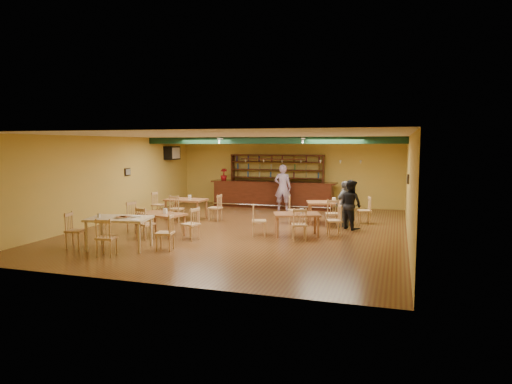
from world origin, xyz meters
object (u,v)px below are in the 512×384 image
(dining_table_a, at_px, (186,209))
(dining_table_d, at_px, (297,225))
(bar_counter, at_px, (273,194))
(patron_bar, at_px, (283,188))
(dining_table_c, at_px, (162,224))
(patron_right_a, at_px, (351,204))
(dining_table_b, at_px, (329,213))
(near_table, at_px, (120,233))

(dining_table_a, relative_size, dining_table_d, 1.07)
(bar_counter, relative_size, dining_table_a, 3.77)
(dining_table_d, bearing_deg, patron_bar, 90.35)
(dining_table_c, distance_m, patron_bar, 6.49)
(dining_table_c, height_order, patron_right_a, patron_right_a)
(dining_table_a, distance_m, dining_table_c, 3.16)
(dining_table_a, bearing_deg, dining_table_c, -74.38)
(bar_counter, xyz_separation_m, dining_table_a, (-2.26, -3.83, -0.20))
(patron_bar, height_order, patron_right_a, patron_bar)
(dining_table_c, xyz_separation_m, dining_table_d, (3.86, 1.20, -0.00))
(dining_table_a, distance_m, patron_right_a, 6.01)
(bar_counter, xyz_separation_m, dining_table_c, (-1.55, -6.90, -0.22))
(dining_table_d, relative_size, patron_right_a, 0.85)
(dining_table_b, distance_m, dining_table_d, 2.48)
(near_table, bearing_deg, dining_table_b, 39.32)
(dining_table_c, height_order, patron_bar, patron_bar)
(dining_table_b, xyz_separation_m, near_table, (-4.66, -5.48, 0.04))
(bar_counter, bearing_deg, dining_table_b, -48.46)
(dining_table_b, bearing_deg, dining_table_c, -157.00)
(dining_table_c, bearing_deg, dining_table_b, 53.82)
(dining_table_d, xyz_separation_m, near_table, (-4.04, -3.08, 0.08))
(dining_table_b, bearing_deg, dining_table_a, 169.99)
(dining_table_d, bearing_deg, patron_right_a, 29.90)
(dining_table_c, relative_size, patron_bar, 0.71)
(near_table, bearing_deg, bar_counter, 68.55)
(near_table, distance_m, patron_bar, 8.32)
(dining_table_b, distance_m, patron_bar, 3.42)
(near_table, bearing_deg, dining_table_c, 74.07)
(near_table, xyz_separation_m, patron_right_a, (5.46, 4.68, 0.38))
(dining_table_b, bearing_deg, dining_table_d, -120.33)
(patron_right_a, bearing_deg, near_table, 82.28)
(dining_table_c, distance_m, patron_right_a, 5.99)
(dining_table_d, distance_m, patron_right_a, 2.19)
(bar_counter, relative_size, dining_table_b, 3.61)
(dining_table_a, height_order, near_table, near_table)
(bar_counter, height_order, patron_right_a, patron_right_a)
(bar_counter, distance_m, dining_table_b, 4.42)
(dining_table_b, distance_m, patron_right_a, 1.21)
(dining_table_c, bearing_deg, dining_table_d, 32.31)
(dining_table_d, bearing_deg, dining_table_b, 57.00)
(near_table, bearing_deg, patron_right_a, 30.30)
(dining_table_b, distance_m, dining_table_c, 5.75)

